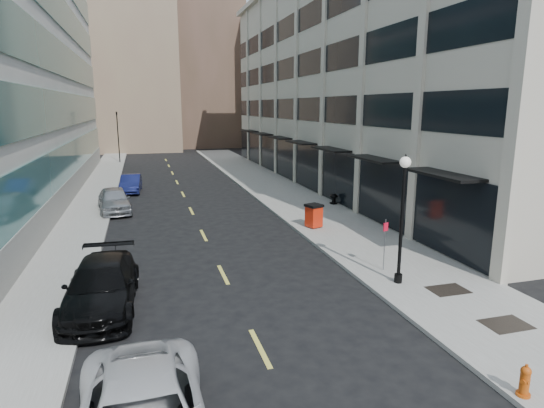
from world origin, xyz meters
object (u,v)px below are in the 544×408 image
traffic_signal (117,115)px  urn_planter (334,198)px  fire_hydrant (525,381)px  trash_bin (314,215)px  car_blue_sedan (131,184)px  car_black_pickup (101,286)px  car_silver_sedan (114,200)px  sign_post (385,237)px  lamppost (402,209)px

traffic_signal → urn_planter: traffic_signal is taller
fire_hydrant → trash_bin: (0.74, 15.41, 0.32)m
car_blue_sedan → traffic_signal: bearing=98.0°
car_blue_sedan → trash_bin: (9.94, -14.59, 0.16)m
car_black_pickup → car_blue_sedan: 22.01m
car_silver_sedan → sign_post: sign_post is taller
car_blue_sedan → urn_planter: size_ratio=5.95×
car_silver_sedan → traffic_signal: bearing=84.5°
urn_planter → lamppost: bearing=-103.7°
urn_planter → trash_bin: bearing=-123.4°
traffic_signal → car_silver_sedan: (0.70, -27.00, -4.91)m
traffic_signal → fire_hydrant: (10.80, -50.00, -5.18)m
lamppost → trash_bin: bearing=91.3°
car_silver_sedan → sign_post: (11.17, -14.68, 0.75)m
traffic_signal → urn_planter: (15.10, -29.20, -5.13)m
car_blue_sedan → urn_planter: 16.33m
fire_hydrant → lamppost: bearing=57.6°
sign_post → traffic_signal: bearing=87.0°
fire_hydrant → urn_planter: bearing=53.5°
traffic_signal → sign_post: size_ratio=3.25×
lamppost → sign_post: lamppost is taller
sign_post → urn_planter: (3.23, 12.48, -0.97)m
car_black_pickup → urn_planter: 19.04m
sign_post → urn_planter: sign_post is taller
car_black_pickup → sign_post: size_ratio=2.58×
car_blue_sedan → lamppost: bearing=-62.8°
traffic_signal → car_blue_sedan: 20.68m
car_blue_sedan → fire_hydrant: bearing=-69.5°
traffic_signal → car_black_pickup: bearing=-88.6°
car_black_pickup → car_silver_sedan: bearing=94.0°
traffic_signal → car_blue_sedan: traffic_signal is taller
urn_planter → car_blue_sedan: bearing=145.7°
lamppost → sign_post: 2.03m
car_silver_sedan → sign_post: 18.46m
trash_bin → sign_post: size_ratio=0.61×
car_black_pickup → car_blue_sedan: car_black_pickup is taller
trash_bin → urn_planter: (3.56, 5.40, -0.27)m
car_silver_sedan → fire_hydrant: (10.10, -23.00, -0.27)m
car_black_pickup → urn_planter: (14.09, 12.80, -0.22)m
sign_post → urn_planter: bearing=56.6°
car_black_pickup → lamppost: bearing=-2.8°
fire_hydrant → trash_bin: size_ratio=0.61×
trash_bin → lamppost: 8.73m
fire_hydrant → lamppost: 7.46m
traffic_signal → car_silver_sedan: traffic_signal is taller
car_black_pickup → trash_bin: size_ratio=4.24×
car_black_pickup → sign_post: (10.86, 0.32, 0.75)m
traffic_signal → sign_post: 43.53m
trash_bin → urn_planter: bearing=36.9°
fire_hydrant → sign_post: (1.07, 8.32, 1.02)m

